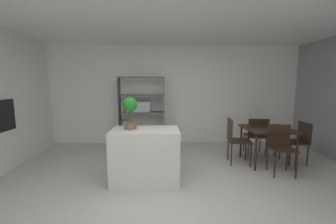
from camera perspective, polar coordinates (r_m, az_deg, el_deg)
ground_plane at (r=3.23m, az=0.15°, el=-22.99°), size 10.13×10.13×0.00m
ceiling_slab at (r=2.95m, az=0.18°, el=28.22°), size 7.36×6.06×0.06m
back_partition at (r=5.78m, az=-0.78°, el=4.62°), size 7.36×0.06×2.65m
built_in_oven at (r=4.81m, az=-38.30°, el=-0.79°), size 0.06×0.57×0.58m
kitchen_island at (r=3.63m, az=-6.12°, el=-11.60°), size 1.12×0.64×0.89m
potted_plant_on_island at (r=3.53m, az=-10.25°, el=0.70°), size 0.24×0.24×0.53m
open_bookshelf at (r=5.53m, az=-7.91°, el=-0.24°), size 1.17×0.32×1.81m
dining_table at (r=4.78m, az=25.40°, el=-4.95°), size 0.91×0.87×0.74m
dining_chair_window_side at (r=5.14m, az=31.97°, el=-6.13°), size 0.44×0.45×0.86m
dining_chair_near at (r=4.41m, az=28.19°, el=-7.68°), size 0.46×0.46×0.89m
dining_chair_far at (r=5.20m, az=22.90°, el=-5.33°), size 0.49×0.50×0.87m
dining_chair_island_side at (r=4.55m, az=17.67°, el=-6.43°), size 0.48×0.48×0.93m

